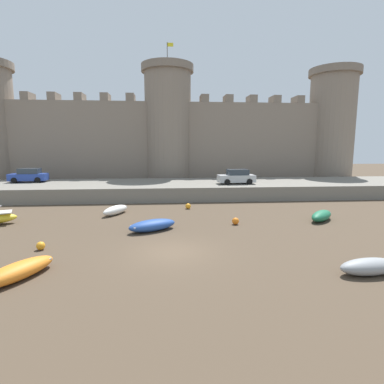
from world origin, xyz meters
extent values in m
plane|color=#4C3D2D|center=(0.00, 0.00, 0.00)|extent=(160.00, 160.00, 0.00)
cube|color=slate|center=(0.00, 19.29, 0.76)|extent=(61.27, 10.00, 1.51)
cube|color=gray|center=(0.00, 28.75, 5.94)|extent=(49.27, 2.80, 11.87)
cylinder|color=gray|center=(0.00, 28.75, 8.01)|extent=(6.56, 6.56, 16.01)
cylinder|color=#796B5D|center=(0.00, 28.75, 16.51)|extent=(7.35, 7.35, 1.00)
cylinder|color=#4C4742|center=(0.00, 28.75, 18.51)|extent=(0.10, 0.10, 3.00)
cube|color=yellow|center=(0.45, 28.75, 19.71)|extent=(0.80, 0.04, 0.50)
cylinder|color=gray|center=(24.63, 28.75, 8.01)|extent=(6.56, 6.56, 16.01)
cylinder|color=#796B5D|center=(24.63, 28.75, 16.51)|extent=(7.35, 7.35, 1.00)
cube|color=gray|center=(-19.18, 28.75, 12.42)|extent=(1.10, 2.52, 1.10)
cube|color=gray|center=(-15.69, 28.75, 12.42)|extent=(1.10, 2.52, 1.10)
cube|color=gray|center=(-12.20, 28.75, 12.42)|extent=(1.10, 2.52, 1.10)
cube|color=gray|center=(-8.72, 28.75, 12.42)|extent=(1.10, 2.52, 1.10)
cube|color=gray|center=(-5.23, 28.75, 12.42)|extent=(1.10, 2.52, 1.10)
cube|color=gray|center=(5.23, 28.75, 12.42)|extent=(1.10, 2.52, 1.10)
cube|color=gray|center=(8.72, 28.75, 12.42)|extent=(1.10, 2.52, 1.10)
cube|color=gray|center=(12.20, 28.75, 12.42)|extent=(1.10, 2.52, 1.10)
cube|color=gray|center=(15.69, 28.75, 12.42)|extent=(1.10, 2.52, 1.10)
cube|color=gray|center=(19.18, 28.75, 12.42)|extent=(1.10, 2.52, 1.10)
ellipsoid|color=#234793|center=(-1.26, 4.27, 0.39)|extent=(3.60, 2.77, 0.77)
ellipsoid|color=blue|center=(-1.26, 4.27, 0.45)|extent=(2.93, 2.23, 0.42)
cube|color=beige|center=(-1.04, 4.39, 0.49)|extent=(0.71, 1.08, 0.06)
cube|color=beige|center=(-2.42, 3.63, 0.47)|extent=(0.59, 0.77, 0.08)
ellipsoid|color=silver|center=(-4.60, 9.52, 0.37)|extent=(2.22, 3.00, 0.75)
ellipsoid|color=white|center=(-4.60, 9.52, 0.43)|extent=(1.79, 2.45, 0.41)
cube|color=beige|center=(-4.70, 9.33, 0.47)|extent=(0.77, 0.55, 0.06)
cube|color=beige|center=(-4.04, 10.52, 0.45)|extent=(0.57, 0.49, 0.08)
ellipsoid|color=orange|center=(-6.66, -2.84, 0.37)|extent=(2.66, 3.59, 0.74)
ellipsoid|color=gold|center=(-6.66, -2.84, 0.43)|extent=(2.15, 2.93, 0.40)
cube|color=beige|center=(-6.79, -3.06, 0.47)|extent=(0.92, 0.63, 0.06)
cube|color=beige|center=(-6.00, -1.64, 0.45)|extent=(0.67, 0.54, 0.08)
ellipsoid|color=gray|center=(8.71, -3.59, 0.36)|extent=(2.96, 1.35, 0.73)
ellipsoid|color=silver|center=(8.71, -3.59, 0.42)|extent=(2.42, 1.06, 0.40)
cube|color=beige|center=(8.50, -3.62, 0.46)|extent=(0.29, 0.91, 0.06)
ellipsoid|color=#1E6B47|center=(11.57, 6.01, 0.39)|extent=(2.92, 2.90, 0.78)
ellipsoid|color=#339266|center=(11.57, 6.01, 0.45)|extent=(2.36, 2.35, 0.43)
cube|color=beige|center=(11.41, 5.85, 0.49)|extent=(0.79, 0.79, 0.06)
cube|color=beige|center=(12.42, 6.84, 0.47)|extent=(0.62, 0.62, 0.08)
sphere|color=orange|center=(1.66, 11.31, 0.25)|extent=(0.50, 0.50, 0.50)
sphere|color=orange|center=(4.73, 5.43, 0.25)|extent=(0.51, 0.51, 0.51)
sphere|color=orange|center=(-7.24, 0.95, 0.23)|extent=(0.46, 0.46, 0.46)
cube|color=#B2B5B7|center=(7.52, 17.41, 2.11)|extent=(4.20, 1.96, 0.80)
cube|color=#2D3842|center=(7.67, 17.42, 2.81)|extent=(2.35, 1.64, 0.64)
cylinder|color=black|center=(6.31, 16.48, 1.83)|extent=(0.65, 0.22, 0.64)
cylinder|color=black|center=(6.20, 18.17, 1.83)|extent=(0.65, 0.22, 0.64)
cylinder|color=black|center=(8.84, 16.64, 1.83)|extent=(0.65, 0.22, 0.64)
cylinder|color=black|center=(8.74, 18.34, 1.83)|extent=(0.65, 0.22, 0.64)
cube|color=#263F99|center=(-16.53, 21.02, 2.11)|extent=(4.20, 1.96, 0.80)
cube|color=#2D3842|center=(-16.38, 21.03, 2.81)|extent=(2.35, 1.64, 0.64)
cylinder|color=black|center=(-17.75, 20.09, 1.83)|extent=(0.65, 0.22, 0.64)
cylinder|color=black|center=(-17.86, 21.79, 1.83)|extent=(0.65, 0.22, 0.64)
cylinder|color=black|center=(-15.21, 20.26, 1.83)|extent=(0.65, 0.22, 0.64)
cylinder|color=black|center=(-15.32, 21.95, 1.83)|extent=(0.65, 0.22, 0.64)
camera|label=1|loc=(-0.23, -15.56, 5.64)|focal=28.00mm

